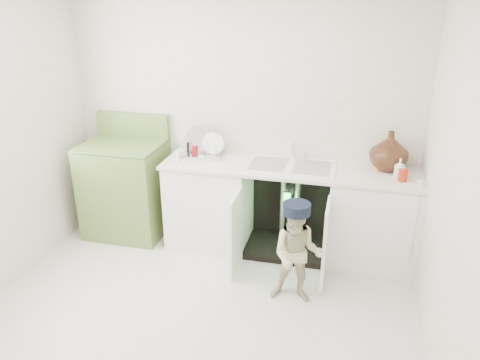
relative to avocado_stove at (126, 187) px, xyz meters
name	(u,v)px	position (x,y,z in m)	size (l,w,h in m)	color
ground	(197,315)	(1.17, -1.18, -0.51)	(3.50, 3.50, 0.00)	beige
room_shell	(191,172)	(1.17, -1.18, 0.74)	(6.00, 5.50, 1.26)	silver
counter_run	(292,206)	(1.76, 0.03, -0.03)	(2.44, 1.02, 1.26)	white
avocado_stove	(126,187)	(0.00, 0.00, 0.00)	(0.80, 0.65, 1.24)	olive
repair_worker	(297,253)	(1.91, -0.77, -0.06)	(0.43, 0.63, 0.89)	beige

